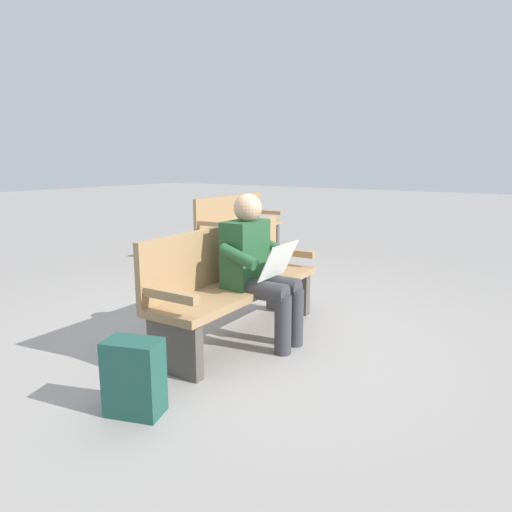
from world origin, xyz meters
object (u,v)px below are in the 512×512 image
object	(u,v)px
bench_near	(234,282)
bench_far	(238,224)
backpack	(135,377)
person_seated	(257,265)

from	to	relation	value
bench_near	bench_far	size ratio (longest dim) A/B	0.99
bench_near	backpack	world-z (taller)	bench_near
bench_near	person_seated	distance (m)	0.29
bench_near	backpack	size ratio (longest dim) A/B	4.11
person_seated	backpack	bearing A→B (deg)	-0.64
bench_near	bench_far	bearing A→B (deg)	-146.29
person_seated	bench_far	world-z (taller)	person_seated
backpack	person_seated	bearing A→B (deg)	-178.58
backpack	bench_far	size ratio (longest dim) A/B	0.24
backpack	bench_near	bearing A→B (deg)	-168.38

